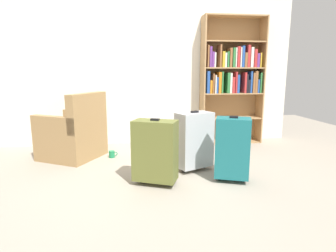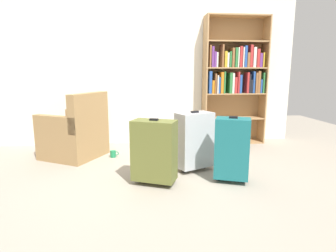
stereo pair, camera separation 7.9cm
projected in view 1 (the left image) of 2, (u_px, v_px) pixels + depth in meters
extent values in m
plane|color=#9E9384|center=(158.00, 180.00, 3.13)|extent=(8.48, 8.48, 0.00)
cube|color=silver|center=(146.00, 64.00, 4.58)|extent=(4.84, 0.10, 2.60)
cube|color=#A87F51|center=(203.00, 82.00, 4.54)|extent=(0.02, 0.30, 2.04)
cube|color=#A87F51|center=(261.00, 81.00, 4.68)|extent=(0.02, 0.30, 2.04)
cube|color=#A87F51|center=(229.00, 81.00, 4.75)|extent=(1.01, 0.02, 2.04)
cube|color=#A87F51|center=(229.00, 141.00, 4.80)|extent=(0.97, 0.28, 0.02)
cube|color=#A87F51|center=(230.00, 118.00, 4.72)|extent=(0.97, 0.28, 0.02)
cube|color=#A87F51|center=(232.00, 93.00, 4.65)|extent=(0.97, 0.28, 0.02)
cube|color=#A87F51|center=(233.00, 68.00, 4.57)|extent=(0.97, 0.28, 0.02)
cube|color=#A87F51|center=(234.00, 42.00, 4.49)|extent=(0.97, 0.28, 0.02)
cube|color=#A87F51|center=(235.00, 16.00, 4.42)|extent=(0.97, 0.28, 0.02)
cube|color=#264C99|center=(207.00, 82.00, 4.53)|extent=(0.04, 0.22, 0.35)
cube|color=orange|center=(209.00, 87.00, 4.55)|extent=(0.04, 0.24, 0.21)
cube|color=brown|center=(212.00, 83.00, 4.54)|extent=(0.02, 0.23, 0.31)
cube|color=silver|center=(214.00, 84.00, 4.53)|extent=(0.02, 0.18, 0.29)
cube|color=#264C99|center=(215.00, 85.00, 4.57)|extent=(0.02, 0.25, 0.25)
cube|color=orange|center=(218.00, 83.00, 4.55)|extent=(0.04, 0.22, 0.33)
cube|color=#2D7238|center=(220.00, 82.00, 4.57)|extent=(0.03, 0.24, 0.34)
cube|color=#2D7238|center=(226.00, 83.00, 4.58)|extent=(0.04, 0.24, 0.32)
cube|color=silver|center=(229.00, 83.00, 4.59)|extent=(0.03, 0.24, 0.32)
cube|color=#B22D2D|center=(231.00, 85.00, 4.59)|extent=(0.04, 0.23, 0.26)
cube|color=#B22D2D|center=(235.00, 82.00, 4.58)|extent=(0.02, 0.20, 0.34)
cube|color=#264C99|center=(236.00, 84.00, 4.60)|extent=(0.04, 0.23, 0.29)
cube|color=#B22D2D|center=(244.00, 83.00, 4.58)|extent=(0.03, 0.17, 0.33)
cube|color=black|center=(245.00, 84.00, 4.61)|extent=(0.03, 0.20, 0.30)
cube|color=black|center=(247.00, 86.00, 4.62)|extent=(0.03, 0.20, 0.21)
cube|color=#264C99|center=(249.00, 82.00, 4.62)|extent=(0.03, 0.21, 0.34)
cube|color=brown|center=(252.00, 83.00, 4.62)|extent=(0.03, 0.21, 0.32)
cube|color=brown|center=(254.00, 82.00, 4.64)|extent=(0.04, 0.25, 0.35)
cube|color=#264C99|center=(256.00, 86.00, 4.65)|extent=(0.03, 0.22, 0.22)
cube|color=#2D7238|center=(259.00, 83.00, 4.63)|extent=(0.02, 0.18, 0.32)
cube|color=brown|center=(207.00, 57.00, 4.45)|extent=(0.02, 0.23, 0.33)
cube|color=#66337F|center=(209.00, 57.00, 4.46)|extent=(0.03, 0.22, 0.31)
cube|color=#66337F|center=(211.00, 60.00, 4.47)|extent=(0.03, 0.23, 0.24)
cube|color=silver|center=(213.00, 60.00, 4.48)|extent=(0.02, 0.24, 0.23)
cube|color=brown|center=(219.00, 56.00, 4.46)|extent=(0.03, 0.19, 0.35)
cube|color=gold|center=(222.00, 59.00, 4.47)|extent=(0.04, 0.19, 0.24)
cube|color=silver|center=(224.00, 60.00, 4.48)|extent=(0.03, 0.19, 0.22)
cube|color=#2D7238|center=(227.00, 60.00, 4.48)|extent=(0.03, 0.19, 0.24)
cube|color=brown|center=(229.00, 58.00, 4.49)|extent=(0.04, 0.19, 0.30)
cube|color=#2D7238|center=(232.00, 58.00, 4.50)|extent=(0.04, 0.21, 0.30)
cube|color=silver|center=(234.00, 58.00, 4.51)|extent=(0.02, 0.22, 0.30)
cube|color=#B22D2D|center=(236.00, 57.00, 4.52)|extent=(0.04, 0.23, 0.32)
cube|color=silver|center=(239.00, 58.00, 4.50)|extent=(0.02, 0.18, 0.31)
cube|color=#264C99|center=(241.00, 57.00, 4.51)|extent=(0.04, 0.20, 0.33)
cube|color=brown|center=(244.00, 60.00, 4.51)|extent=(0.04, 0.17, 0.23)
cube|color=#B22D2D|center=(247.00, 56.00, 4.51)|extent=(0.04, 0.17, 0.34)
cube|color=silver|center=(250.00, 58.00, 4.55)|extent=(0.04, 0.24, 0.31)
cube|color=#B22D2D|center=(254.00, 58.00, 4.53)|extent=(0.04, 0.17, 0.28)
cube|color=#66337F|center=(255.00, 61.00, 4.58)|extent=(0.04, 0.25, 0.22)
cube|color=gold|center=(259.00, 60.00, 4.56)|extent=(0.02, 0.19, 0.23)
cube|color=#9E7A4C|center=(72.00, 143.00, 3.93)|extent=(0.95, 0.95, 0.40)
cube|color=tan|center=(71.00, 126.00, 3.88)|extent=(0.75, 0.72, 0.08)
cube|color=#9E7A4C|center=(88.00, 112.00, 3.74)|extent=(0.45, 0.67, 0.50)
cube|color=#9E7A4C|center=(85.00, 118.00, 4.14)|extent=(0.66, 0.43, 0.22)
cube|color=#9E7A4C|center=(55.00, 125.00, 3.59)|extent=(0.66, 0.43, 0.22)
cylinder|color=#1E7F4C|center=(112.00, 154.00, 3.93)|extent=(0.08, 0.08, 0.10)
torus|color=#1E7F4C|center=(116.00, 154.00, 3.93)|extent=(0.06, 0.01, 0.06)
cube|color=#B7BABF|center=(194.00, 140.00, 3.37)|extent=(0.48, 0.39, 0.65)
cube|color=black|center=(195.00, 112.00, 3.31)|extent=(0.10, 0.08, 0.02)
cylinder|color=black|center=(184.00, 170.00, 3.36)|extent=(0.07, 0.07, 0.05)
cylinder|color=black|center=(203.00, 166.00, 3.52)|extent=(0.07, 0.07, 0.05)
cube|color=brown|center=(155.00, 151.00, 2.94)|extent=(0.51, 0.40, 0.64)
cube|color=black|center=(155.00, 120.00, 2.88)|extent=(0.10, 0.08, 0.02)
cylinder|color=black|center=(142.00, 180.00, 3.05)|extent=(0.07, 0.07, 0.05)
cylinder|color=black|center=(170.00, 183.00, 2.97)|extent=(0.07, 0.07, 0.05)
cube|color=#19666B|center=(232.00, 148.00, 3.03)|extent=(0.42, 0.36, 0.65)
cube|color=black|center=(234.00, 117.00, 2.97)|extent=(0.10, 0.08, 0.02)
cylinder|color=black|center=(220.00, 177.00, 3.13)|extent=(0.06, 0.06, 0.05)
cylinder|color=black|center=(243.00, 179.00, 3.07)|extent=(0.06, 0.06, 0.05)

